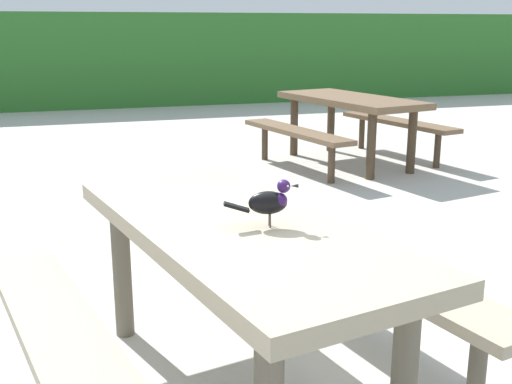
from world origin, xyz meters
The scene contains 4 objects.
hedge_wall centered at (0.00, 10.78, 0.86)m, with size 28.00×1.97×1.72m, color #2D6B28.
picnic_table_foreground centered at (-0.05, 0.16, 0.56)m, with size 1.99×2.02×0.74m.
bird_grackle centered at (0.05, 0.05, 0.84)m, with size 0.29×0.10×0.18m.
picnic_table_mid_left centered at (2.36, 4.12, 0.56)m, with size 2.00×2.02×0.74m.
Camera 1 is at (-0.70, -2.14, 1.49)m, focal length 44.40 mm.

